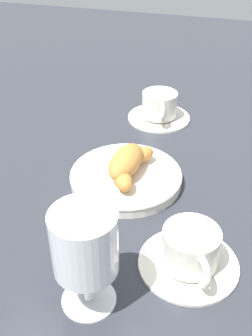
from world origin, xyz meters
TOP-DOWN VIEW (x-y plane):
  - ground_plane at (0.00, 0.00)m, footprint 2.20×2.20m
  - pastry_plate at (0.02, 0.03)m, footprint 0.19×0.19m
  - croissant_large at (0.02, 0.03)m, footprint 0.14×0.07m
  - coffee_cup_near at (0.17, 0.16)m, footprint 0.14×0.14m
  - coffee_cup_far at (-0.23, 0.03)m, footprint 0.14×0.14m
  - juice_glass_left at (0.26, 0.05)m, footprint 0.08×0.08m

SIDE VIEW (x-z plane):
  - ground_plane at x=0.00m, z-range 0.00..0.00m
  - pastry_plate at x=0.02m, z-range 0.00..0.02m
  - coffee_cup_near at x=0.17m, z-range 0.00..0.06m
  - coffee_cup_far at x=-0.23m, z-range 0.00..0.06m
  - croissant_large at x=0.02m, z-range 0.02..0.06m
  - juice_glass_left at x=0.26m, z-range 0.02..0.16m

